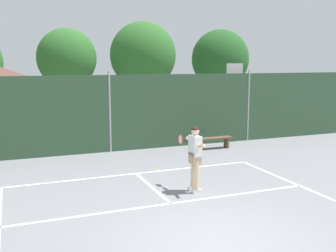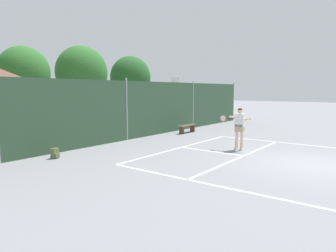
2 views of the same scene
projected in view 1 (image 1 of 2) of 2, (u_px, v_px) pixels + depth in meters
ground_plane at (217, 244)px, 8.02m from camera, size 120.00×120.00×0.00m
court_markings at (202, 231)px, 8.61m from camera, size 8.30×11.10×0.01m
chainlink_fence at (110, 114)px, 16.03m from camera, size 26.09×0.09×3.26m
basketball_hoop at (234, 88)px, 19.97m from camera, size 0.90×0.67×3.55m
treeline_backdrop at (67, 60)px, 24.40m from camera, size 26.42×4.00×6.23m
tennis_player at (195, 153)px, 11.07m from camera, size 0.27×1.43×1.85m
tennis_ball at (156, 170)px, 13.37m from camera, size 0.07×0.07×0.07m
courtside_bench at (214, 140)px, 16.77m from camera, size 1.60×0.36×0.48m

